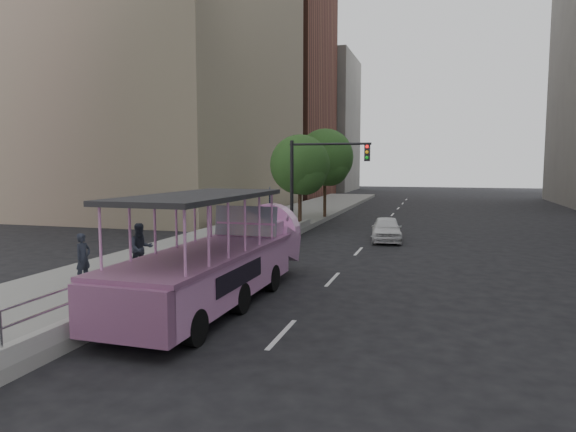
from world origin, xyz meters
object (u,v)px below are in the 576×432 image
parking_sign (270,212)px  pedestrian_near (83,258)px  car (386,229)px  pedestrian_mid (141,248)px  duck_boat (222,260)px  street_tree_far (326,159)px  street_tree_near (301,167)px  traffic_signal (314,174)px

parking_sign → pedestrian_near: bearing=-110.6°
car → pedestrian_mid: size_ratio=2.19×
duck_boat → pedestrian_near: 4.56m
duck_boat → car: size_ratio=2.59×
street_tree_far → street_tree_near: bearing=-91.9°
pedestrian_near → street_tree_far: (3.03, 21.81, 3.23)m
pedestrian_mid → traffic_signal: 11.46m
parking_sign → street_tree_near: 7.42m
car → parking_sign: 6.86m
duck_boat → pedestrian_near: duck_boat is taller
duck_boat → traffic_signal: bearing=90.6°
pedestrian_near → street_tree_near: 16.29m
car → pedestrian_mid: 13.71m
duck_boat → parking_sign: duck_boat is taller
duck_boat → parking_sign: size_ratio=3.27×
car → street_tree_near: size_ratio=0.65×
duck_boat → pedestrian_mid: duck_boat is taller
pedestrian_near → parking_sign: 9.29m
pedestrian_mid → parking_sign: parking_sign is taller
duck_boat → pedestrian_near: bearing=-176.3°
pedestrian_near → traffic_signal: traffic_signal is taller
parking_sign → street_tree_far: 13.37m
parking_sign → street_tree_far: size_ratio=0.46×
pedestrian_mid → traffic_signal: size_ratio=0.33×
pedestrian_mid → traffic_signal: traffic_signal is taller
pedestrian_near → pedestrian_mid: (0.98, 1.70, 0.08)m
parking_sign → street_tree_near: street_tree_near is taller
traffic_signal → pedestrian_mid: bearing=-107.9°
duck_boat → traffic_signal: traffic_signal is taller
car → pedestrian_mid: bearing=-127.8°
car → street_tree_far: bearing=114.2°
car → parking_sign: bearing=-141.8°
pedestrian_near → traffic_signal: bearing=-14.1°
street_tree_near → traffic_signal: bearing=-65.0°
car → street_tree_near: 6.55m
duck_boat → pedestrian_near: size_ratio=6.24×
pedestrian_mid → parking_sign: (2.29, 6.97, 0.69)m
parking_sign → traffic_signal: bearing=72.6°
pedestrian_near → street_tree_near: bearing=-4.6°
parking_sign → street_tree_far: (-0.23, 13.14, 2.47)m
parking_sign → traffic_signal: 4.23m
duck_boat → parking_sign: 8.50m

